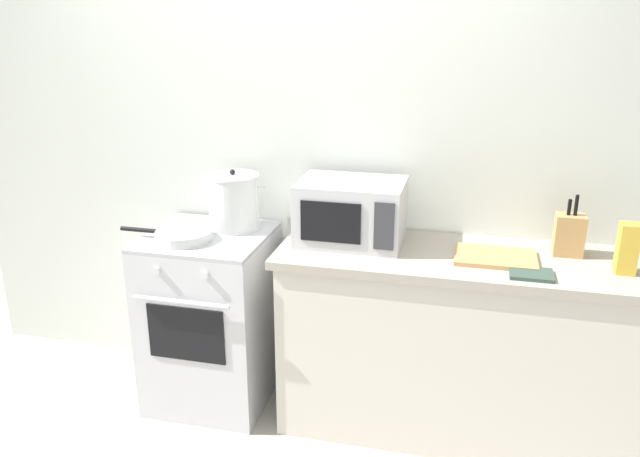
# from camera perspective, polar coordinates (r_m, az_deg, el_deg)

# --- Properties ---
(back_wall) EXTENTS (4.40, 0.10, 2.50)m
(back_wall) POSITION_cam_1_polar(r_m,az_deg,el_deg) (3.30, 2.66, 6.05)
(back_wall) COLOR silver
(back_wall) RESTS_ON ground_plane
(lower_cabinet_right) EXTENTS (1.64, 0.56, 0.88)m
(lower_cabinet_right) POSITION_cam_1_polar(r_m,az_deg,el_deg) (3.20, 11.95, -10.36)
(lower_cabinet_right) COLOR beige
(lower_cabinet_right) RESTS_ON ground_plane
(countertop_right) EXTENTS (1.70, 0.60, 0.04)m
(countertop_right) POSITION_cam_1_polar(r_m,az_deg,el_deg) (3.00, 12.53, -2.67)
(countertop_right) COLOR #ADA393
(countertop_right) RESTS_ON lower_cabinet_right
(stove) EXTENTS (0.60, 0.64, 0.92)m
(stove) POSITION_cam_1_polar(r_m,az_deg,el_deg) (3.41, -9.66, -7.84)
(stove) COLOR silver
(stove) RESTS_ON ground_plane
(stock_pot) EXTENTS (0.35, 0.26, 0.31)m
(stock_pot) POSITION_cam_1_polar(r_m,az_deg,el_deg) (3.28, -7.72, 2.41)
(stock_pot) COLOR silver
(stock_pot) RESTS_ON stove
(frying_pan) EXTENTS (0.48, 0.28, 0.05)m
(frying_pan) POSITION_cam_1_polar(r_m,az_deg,el_deg) (3.17, -12.17, -0.61)
(frying_pan) COLOR silver
(frying_pan) RESTS_ON stove
(microwave) EXTENTS (0.50, 0.37, 0.30)m
(microwave) POSITION_cam_1_polar(r_m,az_deg,el_deg) (3.05, 2.80, 1.51)
(microwave) COLOR silver
(microwave) RESTS_ON countertop_right
(cutting_board) EXTENTS (0.36, 0.26, 0.02)m
(cutting_board) POSITION_cam_1_polar(r_m,az_deg,el_deg) (2.98, 15.41, -2.48)
(cutting_board) COLOR tan
(cutting_board) RESTS_ON countertop_right
(knife_block) EXTENTS (0.13, 0.10, 0.28)m
(knife_block) POSITION_cam_1_polar(r_m,az_deg,el_deg) (3.11, 21.37, -0.50)
(knife_block) COLOR tan
(knife_block) RESTS_ON countertop_right
(pasta_box) EXTENTS (0.08, 0.08, 0.22)m
(pasta_box) POSITION_cam_1_polar(r_m,az_deg,el_deg) (2.99, 25.78, -1.62)
(pasta_box) COLOR gold
(pasta_box) RESTS_ON countertop_right
(oven_mitt) EXTENTS (0.18, 0.14, 0.02)m
(oven_mitt) POSITION_cam_1_polar(r_m,az_deg,el_deg) (2.84, 18.36, -3.88)
(oven_mitt) COLOR #384C42
(oven_mitt) RESTS_ON countertop_right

